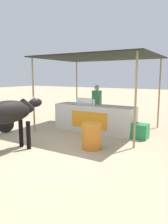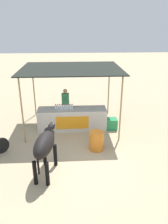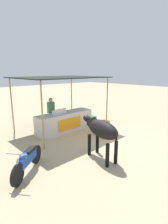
# 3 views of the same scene
# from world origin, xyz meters

# --- Properties ---
(ground_plane) EXTENTS (60.00, 60.00, 0.00)m
(ground_plane) POSITION_xyz_m (0.00, 0.00, 0.00)
(ground_plane) COLOR tan
(stall_counter) EXTENTS (3.00, 0.82, 0.96)m
(stall_counter) POSITION_xyz_m (0.00, 2.20, 0.48)
(stall_counter) COLOR beige
(stall_counter) RESTS_ON ground
(stall_awning) EXTENTS (4.20, 3.20, 2.70)m
(stall_awning) POSITION_xyz_m (0.00, 2.50, 2.59)
(stall_awning) COLOR black
(stall_awning) RESTS_ON ground
(water_bottle_row) EXTENTS (0.79, 0.07, 0.25)m
(water_bottle_row) POSITION_xyz_m (-0.35, 2.15, 1.07)
(water_bottle_row) COLOR silver
(water_bottle_row) RESTS_ON stall_counter
(vendor_behind_counter) EXTENTS (0.34, 0.22, 1.65)m
(vendor_behind_counter) POSITION_xyz_m (-0.30, 2.95, 0.85)
(vendor_behind_counter) COLOR #383842
(vendor_behind_counter) RESTS_ON ground
(cooler_box) EXTENTS (0.60, 0.44, 0.48)m
(cooler_box) POSITION_xyz_m (1.70, 2.10, 0.24)
(cooler_box) COLOR #268C4C
(cooler_box) RESTS_ON ground
(water_barrel) EXTENTS (0.55, 0.55, 0.72)m
(water_barrel) POSITION_xyz_m (0.89, 0.40, 0.36)
(water_barrel) COLOR orange
(water_barrel) RESTS_ON ground
(cow) EXTENTS (0.75, 1.85, 1.44)m
(cow) POSITION_xyz_m (-0.83, -0.92, 1.03)
(cow) COLOR black
(cow) RESTS_ON ground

